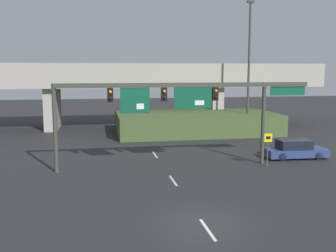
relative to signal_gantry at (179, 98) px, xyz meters
name	(u,v)px	position (x,y,z in m)	size (l,w,h in m)	color
ground_plane	(202,222)	(-1.08, -10.20, -4.93)	(160.00, 160.00, 0.00)	#262628
lane_markings	(155,155)	(-1.08, 4.47, -4.92)	(0.14, 33.49, 0.01)	silver
signal_gantry	(179,98)	(0.00, 0.00, 0.00)	(18.17, 0.44, 6.00)	#383D33
speed_limit_sign	(268,145)	(6.13, -1.23, -3.29)	(0.60, 0.11, 2.51)	#4C4C4C
highway_light_pole_near	(249,65)	(10.45, 13.43, 2.49)	(0.70, 0.36, 14.08)	#383D33
overpass_bridge	(134,82)	(-1.08, 21.41, 0.53)	(45.84, 8.28, 7.64)	#A39E93
grass_embankment	(196,123)	(5.06, 15.06, -3.82)	(17.24, 9.31, 2.21)	#42562D
parked_sedan_near_right	(295,150)	(9.58, 1.20, -4.25)	(4.87, 2.02, 1.48)	navy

